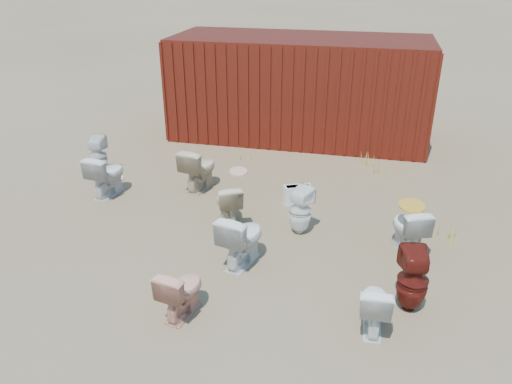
% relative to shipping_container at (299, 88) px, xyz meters
% --- Properties ---
extents(ground, '(100.00, 100.00, 0.00)m').
position_rel_shipping_container_xyz_m(ground, '(0.00, -5.20, -1.20)').
color(ground, brown).
rests_on(ground, ground).
extents(shipping_container, '(6.00, 2.40, 2.40)m').
position_rel_shipping_container_xyz_m(shipping_container, '(0.00, 0.00, 0.00)').
color(shipping_container, '#48100C').
rests_on(shipping_container, ground).
extents(toilet_front_a, '(0.58, 0.86, 0.82)m').
position_rel_shipping_container_xyz_m(toilet_front_a, '(-2.95, -4.22, -0.79)').
color(toilet_front_a, silver).
rests_on(toilet_front_a, ground).
extents(toilet_front_pink, '(0.52, 0.75, 0.70)m').
position_rel_shipping_container_xyz_m(toilet_front_pink, '(-0.34, -7.18, -0.85)').
color(toilet_front_pink, tan).
rests_on(toilet_front_pink, ground).
extents(toilet_front_c, '(0.66, 0.91, 0.84)m').
position_rel_shipping_container_xyz_m(toilet_front_c, '(0.09, -5.89, -0.78)').
color(toilet_front_c, silver).
rests_on(toilet_front_c, ground).
extents(toilet_front_maroon, '(0.46, 0.47, 0.87)m').
position_rel_shipping_container_xyz_m(toilet_front_maroon, '(2.45, -6.42, -0.77)').
color(toilet_front_maroon, '#5B160F').
rests_on(toilet_front_maroon, ground).
extents(toilet_front_e, '(0.41, 0.69, 0.69)m').
position_rel_shipping_container_xyz_m(toilet_front_e, '(1.99, -6.91, -0.86)').
color(toilet_front_e, white).
rests_on(toilet_front_e, ground).
extents(toilet_back_a, '(0.44, 0.44, 0.82)m').
position_rel_shipping_container_xyz_m(toilet_back_a, '(-3.60, -3.39, -0.79)').
color(toilet_back_a, silver).
rests_on(toilet_back_a, ground).
extents(toilet_back_beige_left, '(0.69, 0.82, 0.73)m').
position_rel_shipping_container_xyz_m(toilet_back_beige_left, '(-0.45, -4.75, -0.84)').
color(toilet_back_beige_left, beige).
rests_on(toilet_back_beige_left, ground).
extents(toilet_back_beige_right, '(0.65, 0.92, 0.85)m').
position_rel_shipping_container_xyz_m(toilet_back_beige_right, '(-1.36, -3.57, -0.78)').
color(toilet_back_beige_right, '#C9B493').
rests_on(toilet_back_beige_right, ground).
extents(toilet_back_yellowlid, '(0.67, 0.85, 0.76)m').
position_rel_shipping_container_xyz_m(toilet_back_yellowlid, '(2.46, -4.98, -0.82)').
color(toilet_back_yellowlid, silver).
rests_on(toilet_back_yellowlid, ground).
extents(toilet_back_e, '(0.48, 0.49, 0.80)m').
position_rel_shipping_container_xyz_m(toilet_back_e, '(0.78, -4.80, -0.80)').
color(toilet_back_e, white).
rests_on(toilet_back_e, ground).
extents(yellow_lid, '(0.38, 0.48, 0.02)m').
position_rel_shipping_container_xyz_m(yellow_lid, '(2.46, -4.98, -0.43)').
color(yellow_lid, gold).
rests_on(yellow_lid, toilet_back_yellowlid).
extents(loose_tank, '(0.54, 0.38, 0.35)m').
position_rel_shipping_container_xyz_m(loose_tank, '(0.58, -3.77, -1.02)').
color(loose_tank, silver).
rests_on(loose_tank, ground).
extents(loose_lid_near, '(0.52, 0.59, 0.02)m').
position_rel_shipping_container_xyz_m(loose_lid_near, '(-0.85, -2.61, -1.19)').
color(loose_lid_near, '#C5AE8F').
rests_on(loose_lid_near, ground).
extents(loose_lid_far, '(0.56, 0.59, 0.02)m').
position_rel_shipping_container_xyz_m(loose_lid_far, '(-3.20, -3.54, -1.19)').
color(loose_lid_far, '#BEAE89').
rests_on(loose_lid_far, ground).
extents(weed_clump_a, '(0.36, 0.36, 0.33)m').
position_rel_shipping_container_xyz_m(weed_clump_a, '(-2.13, -2.11, -1.03)').
color(weed_clump_a, '#9D973F').
rests_on(weed_clump_a, ground).
extents(weed_clump_b, '(0.32, 0.32, 0.28)m').
position_rel_shipping_container_xyz_m(weed_clump_b, '(0.56, -2.98, -1.06)').
color(weed_clump_b, '#9D973F').
rests_on(weed_clump_b, ground).
extents(weed_clump_c, '(0.36, 0.36, 0.32)m').
position_rel_shipping_container_xyz_m(weed_clump_c, '(2.04, -2.12, -1.04)').
color(weed_clump_c, '#9D973F').
rests_on(weed_clump_c, ground).
extents(weed_clump_d, '(0.30, 0.30, 0.29)m').
position_rel_shipping_container_xyz_m(weed_clump_d, '(-0.92, -1.87, -1.06)').
color(weed_clump_d, '#9D973F').
rests_on(weed_clump_d, ground).
extents(weed_clump_e, '(0.34, 0.34, 0.30)m').
position_rel_shipping_container_xyz_m(weed_clump_e, '(1.79, -1.70, -1.05)').
color(weed_clump_e, '#9D973F').
rests_on(weed_clump_e, ground).
extents(weed_clump_f, '(0.28, 0.28, 0.28)m').
position_rel_shipping_container_xyz_m(weed_clump_f, '(3.12, -4.49, -1.06)').
color(weed_clump_f, '#9D973F').
rests_on(weed_clump_f, ground).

